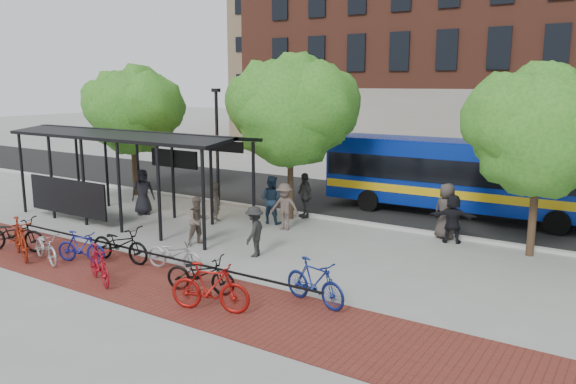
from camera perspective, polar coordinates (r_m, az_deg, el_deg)
The scene contains 30 objects.
ground at distance 18.33m, azimuth 2.53°, elevation -5.97°, with size 160.00×160.00×0.00m, color #9E9E99.
asphalt_street at distance 25.33m, azimuth 11.80°, elevation -1.41°, with size 160.00×8.00×0.01m, color black.
curb at distance 21.73m, azimuth 7.93°, elevation -3.19°, with size 160.00×0.25×0.12m, color #B7B7B2.
brick_strip at distance 15.80m, azimuth -13.36°, elevation -9.08°, with size 24.00×3.00×0.01m, color maroon.
bike_rack_rail at distance 17.29m, azimuth -14.19°, elevation -7.37°, with size 12.00×0.05×0.95m, color black.
bus_shelter at distance 22.58m, azimuth -16.16°, elevation 4.60°, with size 10.60×3.07×3.60m.
tree_a at distance 27.84m, azimuth -15.43°, elevation 8.33°, with size 4.90×4.00×6.18m.
tree_b at distance 21.93m, azimuth 0.54°, elevation 8.68°, with size 5.15×4.20×6.47m.
tree_c at distance 18.71m, azimuth 24.55°, elevation 6.05°, with size 4.66×3.80×5.92m.
lamp_post_left at distance 24.69m, azimuth -7.21°, elevation 4.87°, with size 0.35×0.20×5.12m.
bus at distance 23.77m, azimuth 17.54°, elevation 1.81°, with size 11.43×2.91×3.07m.
bike_0 at distance 20.17m, azimuth -26.04°, elevation -3.86°, with size 0.75×2.16×1.13m, color black.
bike_1 at distance 19.30m, azimuth -25.57°, elevation -4.27°, with size 0.59×2.08×1.25m, color maroon.
bike_2 at distance 18.57m, azimuth -23.37°, elevation -5.14°, with size 0.63×1.82×0.95m, color #B6B6B9.
bike_3 at distance 18.13m, azimuth -20.29°, elevation -5.26°, with size 0.46×1.62×0.97m, color navy.
bike_4 at distance 17.81m, azimuth -16.69°, elevation -5.08°, with size 0.75×2.14×1.12m, color black.
bike_5 at distance 16.17m, azimuth -18.65°, elevation -6.99°, with size 0.49×1.72×1.03m, color maroon.
bike_6 at distance 16.65m, azimuth -11.43°, elevation -6.17°, with size 0.66×1.90×1.00m, color #AAA9AC.
bike_8 at distance 14.81m, azimuth -8.88°, elevation -8.22°, with size 0.67×1.93×1.01m, color black.
bike_9 at distance 13.59m, azimuth -7.93°, elevation -9.56°, with size 0.57×2.00×1.20m, color maroon.
bike_11 at distance 13.89m, azimuth 2.74°, elevation -9.13°, with size 0.54×1.91×1.15m, color navy.
pedestrian_0 at distance 23.90m, azimuth -14.54°, elevation 0.01°, with size 0.92×0.60×1.88m, color black.
pedestrian_1 at distance 22.31m, azimuth -7.32°, elevation -0.93°, with size 0.56×0.37×1.54m, color #484139.
pedestrian_2 at distance 21.62m, azimuth -1.72°, elevation -0.79°, with size 0.91×0.71×1.86m, color #21364E.
pedestrian_3 at distance 20.66m, azimuth -0.36°, elevation -1.51°, with size 1.13×0.65×1.74m, color brown.
pedestrian_4 at distance 22.59m, azimuth 1.71°, elevation -0.33°, with size 1.07×0.45×1.83m, color #2A2A2A.
pedestrian_5 at distance 19.80m, azimuth 16.40°, elevation -2.60°, with size 1.57×0.50×1.69m, color black.
pedestrian_6 at distance 20.25m, azimuth 15.78°, elevation -1.88°, with size 0.96×0.62×1.96m, color #3E3632.
pedestrian_8 at distance 19.00m, azimuth -9.09°, elevation -2.91°, with size 0.80×0.63×1.65m, color brown.
pedestrian_9 at distance 17.57m, azimuth -3.42°, elevation -4.02°, with size 1.04×0.60×1.60m, color #242424.
Camera 1 is at (8.91, -15.10, 5.35)m, focal length 35.00 mm.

